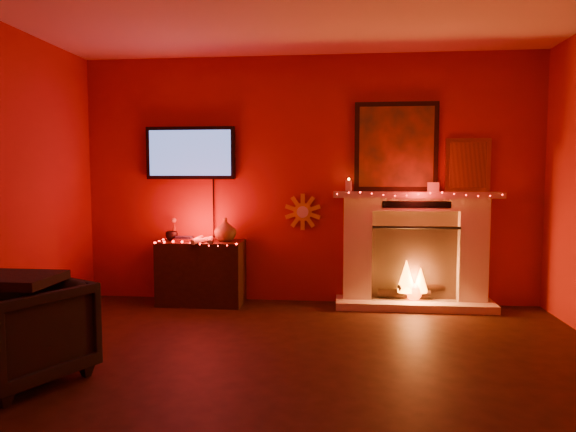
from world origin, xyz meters
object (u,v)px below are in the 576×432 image
Objects in this scene: console_table at (202,269)px; armchair at (20,332)px; sunburst_clock at (303,212)px; fireplace at (413,239)px; tv at (191,153)px.

armchair is (-0.65, -2.21, -0.04)m from console_table.
sunburst_clock reaches higher than console_table.
armchair is at bearing -106.47° from console_table.
armchair is (-1.74, -2.43, -0.66)m from sunburst_clock.
fireplace reaches higher than console_table.
fireplace is 1.76× the size of tv.
sunburst_clock is 1.27m from console_table.
sunburst_clock is 3.06m from armchair.
sunburst_clock is at bearing 81.54° from armchair.
tv reaches higher than armchair.
fireplace is at bearing 65.71° from armchair.
fireplace is 2.30m from console_table.
tv is at bearing -178.76° from sunburst_clock.
armchair is at bearing -141.36° from fireplace.
fireplace is 2.61m from tv.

